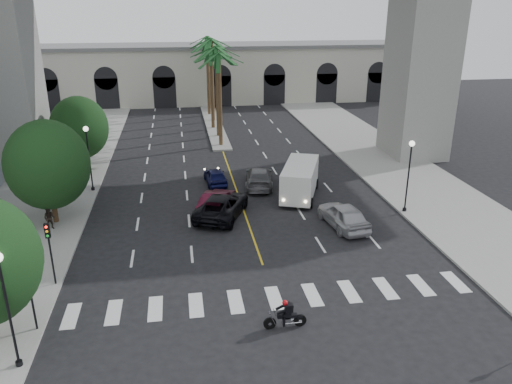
% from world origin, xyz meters
% --- Properties ---
extents(ground, '(140.00, 140.00, 0.00)m').
position_xyz_m(ground, '(0.00, 0.00, 0.00)').
color(ground, black).
rests_on(ground, ground).
extents(sidewalk_left, '(8.00, 100.00, 0.15)m').
position_xyz_m(sidewalk_left, '(-15.00, 15.00, 0.07)').
color(sidewalk_left, gray).
rests_on(sidewalk_left, ground).
extents(sidewalk_right, '(8.00, 100.00, 0.15)m').
position_xyz_m(sidewalk_right, '(15.00, 15.00, 0.07)').
color(sidewalk_right, gray).
rests_on(sidewalk_right, ground).
extents(median, '(2.00, 24.00, 0.20)m').
position_xyz_m(median, '(0.00, 38.00, 0.10)').
color(median, gray).
rests_on(median, ground).
extents(pier_building, '(71.00, 10.50, 8.50)m').
position_xyz_m(pier_building, '(0.00, 55.00, 4.27)').
color(pier_building, beige).
rests_on(pier_building, ground).
extents(palm_a, '(3.20, 3.20, 10.30)m').
position_xyz_m(palm_a, '(0.00, 28.00, 9.10)').
color(palm_a, '#47331E').
rests_on(palm_a, ground).
extents(palm_b, '(3.20, 3.20, 10.60)m').
position_xyz_m(palm_b, '(0.10, 32.00, 9.37)').
color(palm_b, '#47331E').
rests_on(palm_b, ground).
extents(palm_c, '(3.20, 3.20, 10.10)m').
position_xyz_m(palm_c, '(-0.20, 36.00, 8.91)').
color(palm_c, '#47331E').
rests_on(palm_c, ground).
extents(palm_d, '(3.20, 3.20, 10.90)m').
position_xyz_m(palm_d, '(0.15, 40.00, 9.65)').
color(palm_d, '#47331E').
rests_on(palm_d, ground).
extents(palm_e, '(3.20, 3.20, 10.40)m').
position_xyz_m(palm_e, '(-0.10, 44.00, 9.19)').
color(palm_e, '#47331E').
rests_on(palm_e, ground).
extents(palm_f, '(3.20, 3.20, 10.70)m').
position_xyz_m(palm_f, '(0.20, 48.00, 9.46)').
color(palm_f, '#47331E').
rests_on(palm_f, ground).
extents(street_tree_mid, '(5.44, 5.44, 7.21)m').
position_xyz_m(street_tree_mid, '(-13.00, 10.00, 4.21)').
color(street_tree_mid, '#382616').
rests_on(street_tree_mid, ground).
extents(street_tree_far, '(5.04, 5.04, 6.68)m').
position_xyz_m(street_tree_far, '(-13.00, 22.00, 3.90)').
color(street_tree_far, '#382616').
rests_on(street_tree_far, ground).
extents(lamp_post_left_near, '(0.40, 0.40, 5.35)m').
position_xyz_m(lamp_post_left_near, '(-11.40, -5.00, 3.22)').
color(lamp_post_left_near, black).
rests_on(lamp_post_left_near, ground).
extents(lamp_post_left_far, '(0.40, 0.40, 5.35)m').
position_xyz_m(lamp_post_left_far, '(-11.40, 16.00, 3.22)').
color(lamp_post_left_far, black).
rests_on(lamp_post_left_far, ground).
extents(lamp_post_right, '(0.40, 0.40, 5.35)m').
position_xyz_m(lamp_post_right, '(11.40, 8.00, 3.22)').
color(lamp_post_right, black).
rests_on(lamp_post_right, ground).
extents(traffic_signal_near, '(0.25, 0.18, 3.65)m').
position_xyz_m(traffic_signal_near, '(-11.30, -2.50, 2.51)').
color(traffic_signal_near, black).
rests_on(traffic_signal_near, ground).
extents(traffic_signal_far, '(0.25, 0.18, 3.65)m').
position_xyz_m(traffic_signal_far, '(-11.30, 1.50, 2.51)').
color(traffic_signal_far, black).
rests_on(traffic_signal_far, ground).
extents(motorcycle_rider, '(2.04, 0.55, 1.47)m').
position_xyz_m(motorcycle_rider, '(0.07, -4.00, 0.66)').
color(motorcycle_rider, black).
rests_on(motorcycle_rider, ground).
extents(car_a, '(2.67, 5.17, 1.68)m').
position_xyz_m(car_a, '(6.26, 6.38, 0.84)').
color(car_a, '#ABABB0').
rests_on(car_a, ground).
extents(car_b, '(3.33, 4.91, 1.53)m').
position_xyz_m(car_b, '(-1.91, 10.45, 0.77)').
color(car_b, '#420D1D').
rests_on(car_b, ground).
extents(car_c, '(4.80, 6.54, 1.65)m').
position_xyz_m(car_c, '(-1.66, 9.47, 0.83)').
color(car_c, black).
rests_on(car_c, ground).
extents(car_d, '(3.02, 5.67, 1.56)m').
position_xyz_m(car_d, '(1.96, 15.23, 0.78)').
color(car_d, slate).
rests_on(car_d, ground).
extents(car_e, '(1.92, 4.09, 1.35)m').
position_xyz_m(car_e, '(-1.54, 16.29, 0.68)').
color(car_e, '#0D1041').
rests_on(car_e, ground).
extents(cargo_van, '(4.31, 6.55, 2.62)m').
position_xyz_m(cargo_van, '(4.67, 12.28, 1.46)').
color(cargo_van, silver).
rests_on(cargo_van, ground).
extents(pedestrian_b, '(0.78, 0.63, 1.52)m').
position_xyz_m(pedestrian_b, '(-13.08, 8.76, 0.91)').
color(pedestrian_b, black).
rests_on(pedestrian_b, sidewalk_left).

